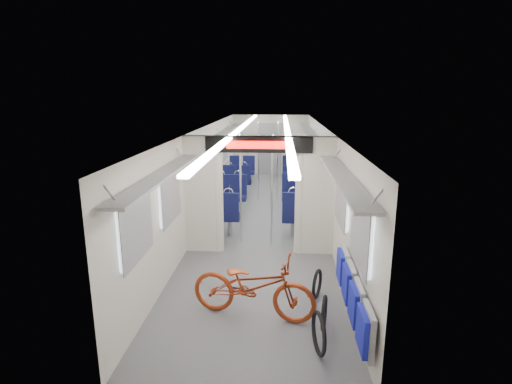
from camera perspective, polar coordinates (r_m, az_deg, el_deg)
carriage at (r=9.37m, az=1.00°, el=4.20°), size 12.00×12.02×2.31m
bicycle at (r=5.71m, az=-0.41°, el=-13.25°), size 1.87×0.99×0.93m
flip_bench at (r=5.41m, az=13.60°, el=-13.94°), size 0.12×2.11×0.52m
bike_hoop_a at (r=5.15m, az=8.94°, el=-19.54°), size 0.15×0.54×0.54m
bike_hoop_b at (r=5.62m, az=9.69°, el=-16.90°), size 0.14×0.48×0.48m
bike_hoop_c at (r=6.38m, az=8.72°, el=-13.00°), size 0.20×0.45×0.46m
seat_bay_near_left at (r=9.71m, az=-4.53°, el=-1.24°), size 0.92×2.12×1.11m
seat_bay_near_right at (r=9.68m, az=6.55°, el=-1.23°), size 0.95×2.25×1.15m
seat_bay_far_left at (r=13.18m, az=-2.37°, el=2.72°), size 0.89×1.98×1.07m
seat_bay_far_right at (r=13.16m, az=5.78°, el=2.68°), size 0.90×2.04×1.09m
stanchion_near_left at (r=8.21m, az=-2.20°, el=0.32°), size 0.04×0.04×2.30m
stanchion_near_right at (r=8.08m, az=2.26°, el=0.09°), size 0.04×0.04×2.30m
stanchion_far_left at (r=11.53m, az=0.34°, el=4.26°), size 0.04×0.04×2.30m
stanchion_far_right at (r=11.73m, az=3.07°, el=4.40°), size 0.04×0.04×2.30m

